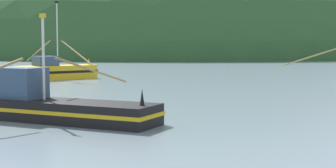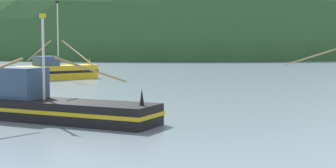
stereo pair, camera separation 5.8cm
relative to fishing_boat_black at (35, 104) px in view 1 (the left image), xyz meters
The scene contains 3 objects.
hill_mid_left 131.31m from the fishing_boat_black, 103.42° to the left, with size 144.45×115.56×61.84m, color #2D562D.
fishing_boat_black is the anchor object (origin of this frame).
fishing_boat_yellow 26.68m from the fishing_boat_black, 114.13° to the left, with size 11.29×9.15×7.61m.
Camera 1 is at (8.68, 2.15, 3.45)m, focal length 54.00 mm.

